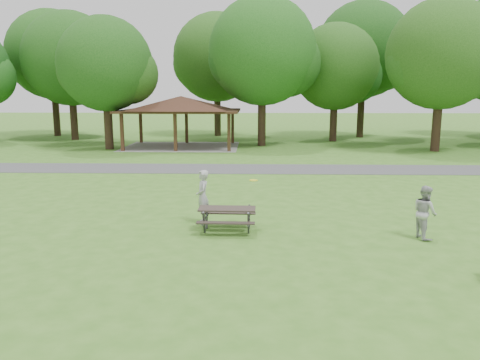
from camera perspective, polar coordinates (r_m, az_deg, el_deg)
name	(u,v)px	position (r m, az deg, el deg)	size (l,w,h in m)	color
ground	(194,263)	(11.59, -5.65, -10.03)	(160.00, 160.00, 0.00)	#3E7421
asphalt_path	(227,169)	(25.12, -1.57, 1.39)	(120.00, 3.20, 0.02)	#474749
pavilion	(181,106)	(35.18, -7.23, 8.99)	(8.60, 7.01, 3.76)	#3C2316
tree_row_c	(71,62)	(42.70, -19.86, 13.42)	(8.19, 7.80, 10.67)	black
tree_row_d	(107,67)	(34.89, -15.94, 13.11)	(6.93, 6.60, 9.27)	black
tree_row_e	(264,54)	(35.87, 2.91, 15.04)	(8.40, 8.00, 11.02)	black
tree_row_f	(336,70)	(39.86, 11.66, 13.05)	(7.35, 7.00, 9.55)	black
tree_row_g	(443,58)	(35.19, 23.51, 13.53)	(7.77, 7.40, 10.25)	black
tree_deep_a	(53,57)	(47.10, -21.81, 13.71)	(8.40, 8.00, 11.38)	black
tree_deep_b	(218,60)	(43.99, -2.68, 14.39)	(8.40, 8.00, 11.13)	black
tree_deep_c	(365,53)	(43.97, 14.96, 14.78)	(8.82, 8.40, 11.90)	black
picnic_table_middle	(227,213)	(13.91, -1.58, -4.10)	(1.71, 1.39, 0.73)	#312823
frisbee_in_flight	(254,180)	(14.17, 1.67, -0.03)	(0.27, 0.27, 0.02)	yellow
frisbee_thrower	(203,197)	(14.71, -4.57, -2.06)	(0.62, 0.41, 1.70)	#A8A8AA
frisbee_catcher	(425,212)	(14.16, 21.61, -3.67)	(0.74, 0.58, 1.52)	#B0B1B3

